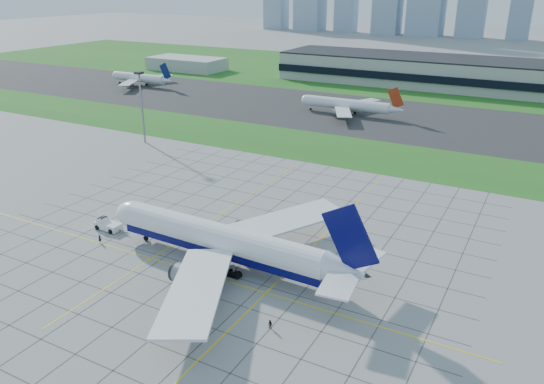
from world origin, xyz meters
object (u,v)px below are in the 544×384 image
Objects in this scene: airliner at (223,241)px; distant_jet_0 at (140,78)px; pushback_tug at (107,225)px; distant_jet_1 at (348,104)px; crew_far at (270,325)px; crew_near at (100,239)px; light_mast at (141,99)px.

distant_jet_0 is at bearing 137.66° from airliner.
distant_jet_0 is (-119.20, 146.54, 3.29)m from pushback_tug.
distant_jet_1 is (-25.38, 137.95, -0.88)m from airliner.
airliner is at bearing 0.19° from pushback_tug.
pushback_tug is 55.04m from crew_far.
pushback_tug is 0.23× the size of distant_jet_0.
distant_jet_1 is (4.62, 143.12, 3.51)m from crew_near.
crew_near is 50.07m from crew_far.
pushback_tug is at bearing 49.07° from crew_near.
distant_jet_0 is 0.95× the size of distant_jet_1.
airliner reaches higher than distant_jet_0.
light_mast is 97.54m from airliner.
light_mast is 2.63× the size of pushback_tug.
pushback_tug is at bearing 176.22° from crew_far.
airliner is at bearing -39.41° from light_mast.
light_mast reaches higher than distant_jet_1.
distant_jet_1 is at bearing 102.05° from airliner.
crew_far is (49.12, -9.71, -0.12)m from crew_near.
pushback_tug is at bearing -179.81° from airliner.
distant_jet_1 is (127.45, -9.43, 0.00)m from distant_jet_0.
distant_jet_1 is at bearing 57.05° from light_mast.
distant_jet_1 is at bearing 16.09° from crew_near.
pushback_tug is 5.69× the size of crew_far.
light_mast is at bearing 142.21° from airliner.
crew_far is at bearing -36.27° from airliner.
airliner is 24.64m from crew_far.
distant_jet_1 reaches higher than crew_far.
pushback_tug reaches higher than crew_near.
crew_far is at bearing -43.34° from distant_jet_0.
distant_jet_0 is (-77.93, 85.84, -11.70)m from light_mast.
pushback_tug is (-33.63, 0.84, -4.17)m from airliner.
airliner is 32.22× the size of crew_near.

